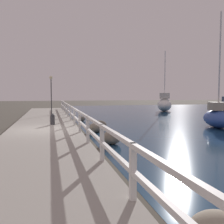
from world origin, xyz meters
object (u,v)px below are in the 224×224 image
(mooring_bollard, at_px, (53,119))
(sailboat_white, at_px, (164,104))
(dock_lamp, at_px, (51,86))
(sailboat_blue, at_px, (218,117))

(mooring_bollard, height_order, sailboat_white, sailboat_white)
(dock_lamp, distance_m, sailboat_blue, 12.28)
(mooring_bollard, distance_m, sailboat_white, 18.09)
(mooring_bollard, relative_size, sailboat_blue, 0.09)
(dock_lamp, height_order, sailboat_white, sailboat_white)
(sailboat_white, bearing_deg, dock_lamp, -128.51)
(dock_lamp, distance_m, sailboat_white, 14.20)
(sailboat_blue, height_order, sailboat_white, sailboat_white)
(dock_lamp, bearing_deg, mooring_bollard, -89.96)
(mooring_bollard, bearing_deg, sailboat_blue, -4.91)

